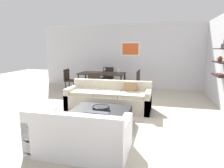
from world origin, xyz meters
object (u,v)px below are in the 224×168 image
object	(u,v)px
loveseat_white	(80,136)
dining_chair_head	(108,76)
wine_glass_left_near	(85,70)
dining_chair_left_near	(69,79)
decorative_bowl	(101,108)
dining_chair_right_near	(134,81)
wine_glass_right_far	(119,70)
coffee_table	(101,117)
dining_chair_foot	(95,83)
sofa_beige	(109,99)
wine_glass_right_near	(118,70)
dining_table	(102,75)
dining_chair_right_far	(136,80)
wine_glass_head	(105,69)

from	to	relation	value
loveseat_white	dining_chair_head	world-z (taller)	dining_chair_head
wine_glass_left_near	dining_chair_left_near	bearing A→B (deg)	-172.11
decorative_bowl	dining_chair_right_near	distance (m)	3.25
dining_chair_left_near	wine_glass_right_far	bearing A→B (deg)	8.73
coffee_table	dining_chair_head	size ratio (longest dim) A/B	1.44
coffee_table	dining_chair_foot	size ratio (longest dim) A/B	1.44
dining_chair_right_near	sofa_beige	bearing A→B (deg)	-103.50
dining_chair_head	wine_glass_right_near	world-z (taller)	wine_glass_right_near
dining_chair_right_near	wine_glass_right_far	xyz separation A→B (m)	(-0.63, 0.30, 0.36)
loveseat_white	wine_glass_right_near	xyz separation A→B (m)	(-0.33, 4.49, 0.60)
dining_chair_foot	wine_glass_right_near	distance (m)	1.06
dining_chair_left_near	wine_glass_left_near	bearing A→B (deg)	7.89
dining_chair_left_near	wine_glass_left_near	world-z (taller)	wine_glass_left_near
dining_chair_right_near	wine_glass_right_far	distance (m)	0.79
sofa_beige	wine_glass_right_near	distance (m)	2.10
coffee_table	wine_glass_left_near	bearing A→B (deg)	116.65
loveseat_white	dining_table	size ratio (longest dim) A/B	0.90
coffee_table	dining_chair_right_near	distance (m)	3.23
dining_chair_right_far	dining_chair_left_near	bearing A→B (deg)	-171.48
decorative_bowl	dining_chair_right_far	world-z (taller)	dining_chair_right_far
dining_chair_head	dining_chair_right_far	world-z (taller)	same
dining_chair_right_far	wine_glass_right_far	size ratio (longest dim) A/B	5.27
wine_glass_right_far	dining_chair_foot	bearing A→B (deg)	-125.18
dining_chair_right_near	wine_glass_right_near	world-z (taller)	wine_glass_right_near
dining_table	dining_chair_head	size ratio (longest dim) A/B	2.03
loveseat_white	wine_glass_right_near	distance (m)	4.54
dining_chair_head	dining_chair_left_near	world-z (taller)	same
wine_glass_right_far	dining_chair_right_far	bearing A→B (deg)	7.89
coffee_table	sofa_beige	bearing A→B (deg)	96.20
sofa_beige	dining_chair_right_far	distance (m)	2.36
wine_glass_right_near	coffee_table	bearing A→B (deg)	-84.56
dining_table	dining_chair_head	xyz separation A→B (m)	(0.00, 0.84, -0.17)
wine_glass_left_near	wine_glass_head	world-z (taller)	wine_glass_left_near
dining_chair_right_far	sofa_beige	bearing A→B (deg)	-101.28
wine_glass_left_near	wine_glass_right_near	size ratio (longest dim) A/B	0.93
coffee_table	wine_glass_head	xyz separation A→B (m)	(-0.98, 3.76, 0.67)
coffee_table	wine_glass_right_far	bearing A→B (deg)	95.11
dining_chair_right_far	dining_chair_right_near	bearing A→B (deg)	-90.00
dining_table	wine_glass_left_near	world-z (taller)	wine_glass_left_near
dining_table	coffee_table	bearing A→B (deg)	-73.87
loveseat_white	dining_chair_right_far	distance (m)	4.81
decorative_bowl	wine_glass_right_far	bearing A→B (deg)	95.41
dining_chair_head	dining_chair_foot	xyz separation A→B (m)	(0.00, -1.68, 0.00)
sofa_beige	loveseat_white	bearing A→B (deg)	-86.48
dining_chair_foot	wine_glass_right_near	xyz separation A→B (m)	(0.67, 0.73, 0.38)
sofa_beige	dining_chair_foot	bearing A→B (deg)	123.52
dining_chair_right_near	dining_table	bearing A→B (deg)	171.48
wine_glass_head	sofa_beige	bearing A→B (deg)	-71.29
dining_chair_right_near	wine_glass_left_near	bearing A→B (deg)	177.45
dining_chair_right_near	dining_chair_left_near	xyz separation A→B (m)	(-2.60, 0.00, 0.00)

